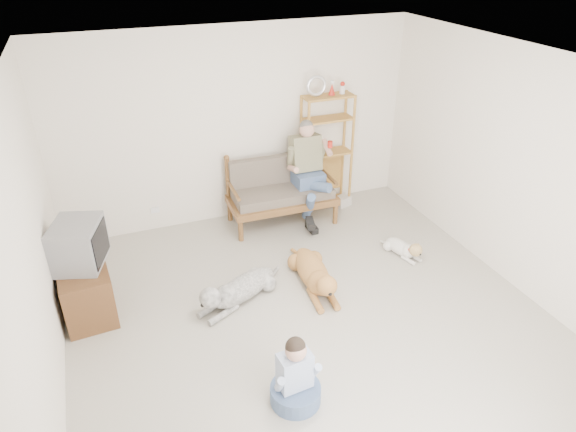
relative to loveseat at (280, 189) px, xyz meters
name	(u,v)px	position (x,y,z in m)	size (l,w,h in m)	color
floor	(317,329)	(-0.47, -2.35, -0.49)	(5.50, 5.50, 0.00)	beige
ceiling	(326,73)	(-0.47, -2.35, 2.21)	(5.50, 5.50, 0.00)	white
wall_back	(238,127)	(-0.47, 0.40, 0.86)	(5.00, 5.00, 0.00)	white
wall_left	(29,276)	(-2.97, -2.35, 0.86)	(5.50, 5.50, 0.00)	white
wall_right	(530,178)	(2.03, -2.35, 0.86)	(5.50, 5.50, 0.00)	white
loveseat	(280,189)	(0.00, 0.00, 0.00)	(1.52, 0.74, 0.95)	brown
man	(310,179)	(0.37, -0.19, 0.18)	(0.55, 0.79, 1.28)	slate
etagere	(326,151)	(0.79, 0.20, 0.39)	(0.76, 0.33, 2.00)	#B37C38
book_stack	(343,201)	(1.05, 0.07, -0.41)	(0.23, 0.16, 0.14)	silver
tv_stand	(85,288)	(-2.70, -1.15, -0.19)	(0.56, 0.93, 0.60)	brown
crt_tv	(79,244)	(-2.67, -1.12, 0.35)	(0.61, 0.69, 0.48)	slate
wall_outlet	(155,210)	(-1.72, 0.38, -0.19)	(0.12, 0.02, 0.08)	white
golden_retriever	(315,274)	(-0.19, -1.65, -0.32)	(0.42, 1.35, 0.41)	#A9763A
shaggy_dog	(237,290)	(-1.13, -1.60, -0.33)	(1.18, 0.70, 0.39)	white
terrier	(405,249)	(1.15, -1.48, -0.37)	(0.32, 0.69, 0.26)	silver
child	(295,379)	(-1.04, -3.14, -0.23)	(0.46, 0.46, 0.72)	slate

